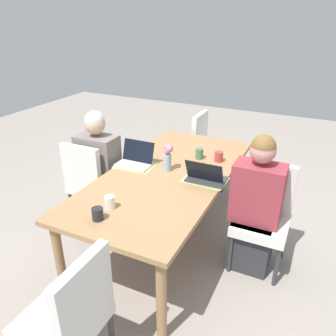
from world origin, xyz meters
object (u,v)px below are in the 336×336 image
chair_head_right_left_far (71,314)px  coffee_mug_centre_left (98,214)px  laptop_near_left_mid (136,160)px  coffee_mug_centre_right (110,202)px  chair_head_left_right_near (208,146)px  dining_table (168,180)px  chair_far_left_near (264,211)px  person_near_left_mid (100,176)px  chair_near_left_mid (91,180)px  laptop_far_left_near (206,177)px  coffee_mug_near_left (199,154)px  flower_vase (168,156)px  person_far_left_near (255,211)px  coffee_mug_near_right (219,157)px

chair_head_right_left_far → coffee_mug_centre_left: 0.65m
laptop_near_left_mid → coffee_mug_centre_right: 0.77m
chair_head_right_left_far → chair_head_left_right_near: same height
dining_table → chair_far_left_near: size_ratio=2.36×
chair_far_left_near → laptop_near_left_mid: (0.07, -1.19, 0.27)m
person_near_left_mid → chair_head_right_left_far: person_near_left_mid is taller
dining_table → chair_near_left_mid: 0.85m
chair_near_left_mid → laptop_far_left_near: 1.22m
chair_head_left_right_near → coffee_mug_near_left: (0.92, 0.22, 0.28)m
chair_far_left_near → chair_near_left_mid: 1.68m
flower_vase → coffee_mug_near_left: bearing=156.5°
laptop_far_left_near → coffee_mug_centre_left: bearing=-29.1°
chair_far_left_near → person_far_left_near: size_ratio=0.75×
chair_head_left_right_near → chair_near_left_mid: bearing=-28.1°
dining_table → coffee_mug_centre_right: coffee_mug_centre_right is taller
chair_head_right_left_far → laptop_far_left_near: 1.46m
person_far_left_near → chair_head_left_right_near: size_ratio=1.33×
coffee_mug_centre_left → coffee_mug_centre_right: 0.16m
chair_near_left_mid → coffee_mug_near_left: (-0.47, 0.97, 0.28)m
coffee_mug_near_left → coffee_mug_near_right: 0.19m
chair_head_right_left_far → coffee_mug_centre_left: bearing=-160.4°
coffee_mug_near_left → laptop_near_left_mid: bearing=-51.2°
person_near_left_mid → coffee_mug_near_left: person_near_left_mid is taller
laptop_far_left_near → coffee_mug_near_right: bearing=-176.2°
laptop_near_left_mid → coffee_mug_near_left: bearing=128.8°
dining_table → flower_vase: size_ratio=8.67×
dining_table → chair_head_left_right_near: size_ratio=2.36×
chair_far_left_near → laptop_far_left_near: bearing=-76.6°
dining_table → coffee_mug_centre_right: (0.70, -0.13, 0.12)m
flower_vase → coffee_mug_centre_left: 0.92m
person_far_left_near → laptop_near_left_mid: bearing=-90.1°
person_near_left_mid → laptop_far_left_near: (0.03, 1.13, 0.25)m
chair_far_left_near → person_near_left_mid: size_ratio=0.75×
chair_head_right_left_far → person_near_left_mid: bearing=-149.5°
chair_far_left_near → flower_vase: flower_vase is taller
laptop_far_left_near → coffee_mug_centre_left: size_ratio=3.63×
coffee_mug_centre_left → coffee_mug_centre_right: (-0.16, -0.01, 0.01)m
dining_table → chair_far_left_near: 0.86m
chair_head_left_right_near → coffee_mug_near_left: chair_head_left_right_near is taller
chair_far_left_near → chair_near_left_mid: size_ratio=1.00×
chair_far_left_near → chair_head_left_right_near: 1.55m
chair_near_left_mid → laptop_far_left_near: (-0.04, 1.19, 0.27)m
laptop_far_left_near → coffee_mug_near_right: 0.45m
person_far_left_near → chair_head_right_left_far: person_far_left_near is taller
coffee_mug_near_left → coffee_mug_centre_left: 1.31m
flower_vase → coffee_mug_near_right: (-0.39, 0.35, -0.09)m
person_far_left_near → person_near_left_mid: 1.56m
dining_table → laptop_near_left_mid: (-0.04, -0.35, 0.11)m
laptop_near_left_mid → chair_far_left_near: bearing=93.5°
coffee_mug_near_right → chair_near_left_mid: bearing=-67.2°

